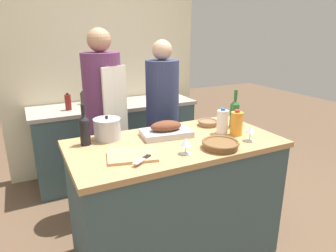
{
  "coord_description": "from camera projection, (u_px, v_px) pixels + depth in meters",
  "views": [
    {
      "loc": [
        -0.93,
        -1.76,
        1.69
      ],
      "look_at": [
        0.0,
        0.12,
        1.02
      ],
      "focal_mm": 32.0,
      "sensor_mm": 36.0,
      "label": 1
    }
  ],
  "objects": [
    {
      "name": "ground_plane",
      "position": [
        174.0,
        250.0,
        2.41
      ],
      "size": [
        12.0,
        12.0,
        0.0
      ],
      "primitive_type": "plane",
      "color": "brown"
    },
    {
      "name": "kitchen_island",
      "position": [
        175.0,
        199.0,
        2.27
      ],
      "size": [
        1.49,
        0.77,
        0.94
      ],
      "color": "#3D565B",
      "rests_on": "ground_plane"
    },
    {
      "name": "back_counter",
      "position": [
        116.0,
        140.0,
        3.56
      ],
      "size": [
        1.85,
        0.6,
        0.89
      ],
      "color": "#3D565B",
      "rests_on": "ground_plane"
    },
    {
      "name": "back_wall",
      "position": [
        104.0,
        66.0,
        3.6
      ],
      "size": [
        2.35,
        0.1,
        2.55
      ],
      "color": "beige",
      "rests_on": "ground_plane"
    },
    {
      "name": "roasting_pan",
      "position": [
        166.0,
        130.0,
        2.22
      ],
      "size": [
        0.39,
        0.26,
        0.12
      ],
      "color": "#BCBCC1",
      "rests_on": "kitchen_island"
    },
    {
      "name": "wicker_basket",
      "position": [
        220.0,
        144.0,
        1.99
      ],
      "size": [
        0.25,
        0.25,
        0.05
      ],
      "color": "brown",
      "rests_on": "kitchen_island"
    },
    {
      "name": "cutting_board",
      "position": [
        132.0,
        156.0,
        1.85
      ],
      "size": [
        0.34,
        0.28,
        0.02
      ],
      "color": "tan",
      "rests_on": "kitchen_island"
    },
    {
      "name": "stock_pot",
      "position": [
        107.0,
        129.0,
        2.14
      ],
      "size": [
        0.2,
        0.2,
        0.18
      ],
      "color": "#B7B7BC",
      "rests_on": "kitchen_island"
    },
    {
      "name": "mixing_bowl",
      "position": [
        208.0,
        123.0,
        2.47
      ],
      "size": [
        0.17,
        0.17,
        0.05
      ],
      "color": "#846647",
      "rests_on": "kitchen_island"
    },
    {
      "name": "juice_jug",
      "position": [
        237.0,
        123.0,
        2.23
      ],
      "size": [
        0.09,
        0.09,
        0.19
      ],
      "color": "orange",
      "rests_on": "kitchen_island"
    },
    {
      "name": "milk_jug",
      "position": [
        222.0,
        122.0,
        2.26
      ],
      "size": [
        0.09,
        0.09,
        0.2
      ],
      "color": "white",
      "rests_on": "kitchen_island"
    },
    {
      "name": "wine_bottle_green",
      "position": [
        85.0,
        129.0,
        2.03
      ],
      "size": [
        0.07,
        0.07,
        0.29
      ],
      "color": "black",
      "rests_on": "kitchen_island"
    },
    {
      "name": "wine_bottle_dark",
      "position": [
        235.0,
        113.0,
        2.4
      ],
      "size": [
        0.07,
        0.07,
        0.31
      ],
      "color": "#28662D",
      "rests_on": "kitchen_island"
    },
    {
      "name": "wine_glass_left",
      "position": [
        186.0,
        143.0,
        1.89
      ],
      "size": [
        0.07,
        0.07,
        0.11
      ],
      "color": "silver",
      "rests_on": "kitchen_island"
    },
    {
      "name": "wine_glass_right",
      "position": [
        250.0,
        130.0,
        2.11
      ],
      "size": [
        0.07,
        0.07,
        0.11
      ],
      "color": "silver",
      "rests_on": "kitchen_island"
    },
    {
      "name": "knife_chef",
      "position": [
        129.0,
        150.0,
        1.96
      ],
      "size": [
        0.22,
        0.13,
        0.01
      ],
      "color": "#B7B7BC",
      "rests_on": "kitchen_island"
    },
    {
      "name": "knife_paring",
      "position": [
        143.0,
        159.0,
        1.78
      ],
      "size": [
        0.15,
        0.11,
        0.01
      ],
      "color": "#B7B7BC",
      "rests_on": "cutting_board"
    },
    {
      "name": "stand_mixer",
      "position": [
        105.0,
        93.0,
        3.27
      ],
      "size": [
        0.18,
        0.14,
        0.36
      ],
      "color": "#333842",
      "rests_on": "back_counter"
    },
    {
      "name": "condiment_bottle_tall",
      "position": [
        83.0,
        98.0,
        3.4
      ],
      "size": [
        0.06,
        0.06,
        0.15
      ],
      "color": "#332D28",
      "rests_on": "back_counter"
    },
    {
      "name": "condiment_bottle_short",
      "position": [
        68.0,
        102.0,
        3.13
      ],
      "size": [
        0.06,
        0.06,
        0.18
      ],
      "color": "maroon",
      "rests_on": "back_counter"
    },
    {
      "name": "person_cook_aproned",
      "position": [
        104.0,
        117.0,
        2.67
      ],
      "size": [
        0.35,
        0.37,
        1.71
      ],
      "rotation": [
        0.0,
        0.0,
        0.45
      ],
      "color": "beige",
      "rests_on": "ground_plane"
    },
    {
      "name": "person_cook_guest",
      "position": [
        162.0,
        115.0,
        2.96
      ],
      "size": [
        0.32,
        0.32,
        1.61
      ],
      "rotation": [
        0.0,
        0.0,
        -0.27
      ],
      "color": "beige",
      "rests_on": "ground_plane"
    }
  ]
}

